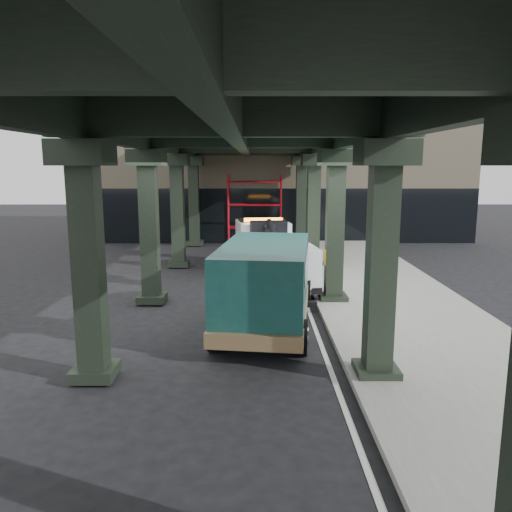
{
  "coord_description": "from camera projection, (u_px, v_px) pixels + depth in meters",
  "views": [
    {
      "loc": [
        0.01,
        -14.02,
        4.5
      ],
      "look_at": [
        0.05,
        1.4,
        1.7
      ],
      "focal_mm": 35.0,
      "sensor_mm": 36.0,
      "label": 1
    }
  ],
  "objects": [
    {
      "name": "lane_stripe",
      "position": [
        306.0,
        303.0,
        16.57
      ],
      "size": [
        0.12,
        38.0,
        0.01
      ],
      "primitive_type": "cube",
      "color": "silver",
      "rests_on": "ground"
    },
    {
      "name": "viaduct",
      "position": [
        242.0,
        134.0,
        15.59
      ],
      "size": [
        7.4,
        32.0,
        6.4
      ],
      "color": "black",
      "rests_on": "ground"
    },
    {
      "name": "ground",
      "position": [
        255.0,
        322.0,
        14.6
      ],
      "size": [
        90.0,
        90.0,
        0.0
      ],
      "primitive_type": "plane",
      "color": "black",
      "rests_on": "ground"
    },
    {
      "name": "sidewalk",
      "position": [
        390.0,
        301.0,
        16.57
      ],
      "size": [
        5.0,
        40.0,
        0.15
      ],
      "primitive_type": "cube",
      "color": "gray",
      "rests_on": "ground"
    },
    {
      "name": "tow_truck",
      "position": [
        270.0,
        251.0,
        19.51
      ],
      "size": [
        3.07,
        7.71,
        2.46
      ],
      "rotation": [
        0.0,
        0.0,
        0.14
      ],
      "color": "black",
      "rests_on": "ground"
    },
    {
      "name": "towed_van",
      "position": [
        266.0,
        282.0,
        13.8
      ],
      "size": [
        3.04,
        6.26,
        2.44
      ],
      "rotation": [
        0.0,
        0.0,
        -0.13
      ],
      "color": "#134541",
      "rests_on": "ground"
    },
    {
      "name": "scaffolding",
      "position": [
        255.0,
        208.0,
        28.63
      ],
      "size": [
        3.08,
        0.88,
        4.0
      ],
      "color": "red",
      "rests_on": "ground"
    },
    {
      "name": "building",
      "position": [
        284.0,
        173.0,
        33.57
      ],
      "size": [
        22.0,
        10.0,
        8.0
      ],
      "primitive_type": "cube",
      "color": "#C6B793",
      "rests_on": "ground"
    }
  ]
}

